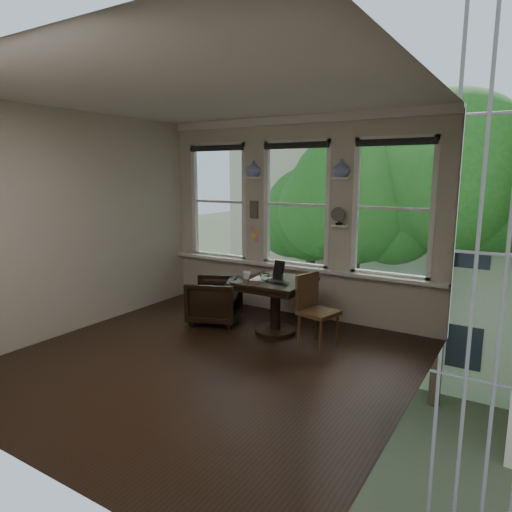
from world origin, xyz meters
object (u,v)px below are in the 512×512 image
Objects in this scene: table at (275,307)px; laptop at (277,283)px; side_chair_right at (319,312)px; armchair_left at (214,300)px; mug at (246,275)px.

laptop reaches higher than table.
laptop is (-0.59, -0.02, 0.30)m from side_chair_right.
side_chair_right is at bearing 64.97° from armchair_left.
mug reaches higher than armchair_left.
table is 0.73m from side_chair_right.
armchair_left is 1.20m from laptop.
table is at bearing 124.93° from laptop.
armchair_left is at bearing 100.37° from side_chair_right.
table is 0.98× the size of side_chair_right.
mug is at bearing 59.53° from armchair_left.
armchair_left is (-1.00, -0.06, -0.05)m from table.
side_chair_right reaches higher than armchair_left.
mug is at bearing -157.27° from table.
side_chair_right is (1.71, -0.10, 0.13)m from armchair_left.
laptop is (1.12, -0.12, 0.43)m from armchair_left.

